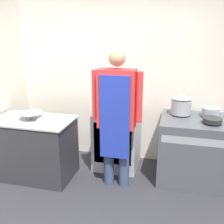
{
  "coord_description": "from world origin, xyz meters",
  "views": [
    {
      "loc": [
        0.87,
        -2.31,
        2.05
      ],
      "look_at": [
        0.05,
        0.92,
        1.01
      ],
      "focal_mm": 42.0,
      "sensor_mm": 36.0,
      "label": 1
    }
  ],
  "objects_px": {
    "mixing_bowl": "(31,116)",
    "saute_pan": "(212,120)",
    "stove": "(193,150)",
    "person_cook": "(117,112)",
    "plastic_tub": "(44,122)",
    "fridge_unit": "(117,139)",
    "stock_pot": "(181,105)",
    "sauce_pot": "(211,112)"
  },
  "relations": [
    {
      "from": "person_cook",
      "to": "saute_pan",
      "type": "height_order",
      "value": "person_cook"
    },
    {
      "from": "plastic_tub",
      "to": "stock_pot",
      "type": "bearing_deg",
      "value": 24.33
    },
    {
      "from": "mixing_bowl",
      "to": "plastic_tub",
      "type": "xyz_separation_m",
      "value": [
        0.3,
        -0.18,
        -0.0
      ]
    },
    {
      "from": "plastic_tub",
      "to": "person_cook",
      "type": "bearing_deg",
      "value": 13.42
    },
    {
      "from": "fridge_unit",
      "to": "person_cook",
      "type": "height_order",
      "value": "person_cook"
    },
    {
      "from": "fridge_unit",
      "to": "plastic_tub",
      "type": "relative_size",
      "value": 6.51
    },
    {
      "from": "fridge_unit",
      "to": "stove",
      "type": "bearing_deg",
      "value": -5.64
    },
    {
      "from": "person_cook",
      "to": "saute_pan",
      "type": "xyz_separation_m",
      "value": [
        1.2,
        0.28,
        -0.1
      ]
    },
    {
      "from": "stove",
      "to": "plastic_tub",
      "type": "relative_size",
      "value": 6.86
    },
    {
      "from": "mixing_bowl",
      "to": "sauce_pot",
      "type": "bearing_deg",
      "value": 13.84
    },
    {
      "from": "stove",
      "to": "saute_pan",
      "type": "height_order",
      "value": "saute_pan"
    },
    {
      "from": "person_cook",
      "to": "sauce_pot",
      "type": "bearing_deg",
      "value": 24.97
    },
    {
      "from": "stove",
      "to": "mixing_bowl",
      "type": "bearing_deg",
      "value": -168.45
    },
    {
      "from": "mixing_bowl",
      "to": "saute_pan",
      "type": "xyz_separation_m",
      "value": [
        2.41,
        0.32,
        0.04
      ]
    },
    {
      "from": "mixing_bowl",
      "to": "saute_pan",
      "type": "bearing_deg",
      "value": 7.49
    },
    {
      "from": "mixing_bowl",
      "to": "sauce_pot",
      "type": "distance_m",
      "value": 2.49
    },
    {
      "from": "fridge_unit",
      "to": "sauce_pot",
      "type": "height_order",
      "value": "sauce_pot"
    },
    {
      "from": "fridge_unit",
      "to": "saute_pan",
      "type": "relative_size",
      "value": 3.67
    },
    {
      "from": "fridge_unit",
      "to": "mixing_bowl",
      "type": "bearing_deg",
      "value": -152.79
    },
    {
      "from": "person_cook",
      "to": "stock_pot",
      "type": "relative_size",
      "value": 6.6
    },
    {
      "from": "stock_pot",
      "to": "person_cook",
      "type": "bearing_deg",
      "value": -145.14
    },
    {
      "from": "person_cook",
      "to": "mixing_bowl",
      "type": "distance_m",
      "value": 1.22
    },
    {
      "from": "plastic_tub",
      "to": "fridge_unit",
      "type": "bearing_deg",
      "value": 42.95
    },
    {
      "from": "stock_pot",
      "to": "sauce_pot",
      "type": "bearing_deg",
      "value": 0.0
    },
    {
      "from": "stock_pot",
      "to": "sauce_pot",
      "type": "distance_m",
      "value": 0.4
    },
    {
      "from": "plastic_tub",
      "to": "saute_pan",
      "type": "bearing_deg",
      "value": 13.3
    },
    {
      "from": "stove",
      "to": "fridge_unit",
      "type": "height_order",
      "value": "stove"
    },
    {
      "from": "person_cook",
      "to": "sauce_pot",
      "type": "distance_m",
      "value": 1.32
    },
    {
      "from": "stove",
      "to": "sauce_pot",
      "type": "bearing_deg",
      "value": 36.74
    },
    {
      "from": "fridge_unit",
      "to": "plastic_tub",
      "type": "bearing_deg",
      "value": -137.05
    },
    {
      "from": "fridge_unit",
      "to": "person_cook",
      "type": "distance_m",
      "value": 0.82
    },
    {
      "from": "stove",
      "to": "saute_pan",
      "type": "xyz_separation_m",
      "value": [
        0.19,
        -0.14,
        0.5
      ]
    },
    {
      "from": "plastic_tub",
      "to": "stove",
      "type": "bearing_deg",
      "value": 18.29
    },
    {
      "from": "person_cook",
      "to": "stock_pot",
      "type": "bearing_deg",
      "value": 34.86
    },
    {
      "from": "stock_pot",
      "to": "mixing_bowl",
      "type": "bearing_deg",
      "value": -163.57
    },
    {
      "from": "stove",
      "to": "stock_pot",
      "type": "distance_m",
      "value": 0.65
    },
    {
      "from": "stock_pot",
      "to": "sauce_pot",
      "type": "height_order",
      "value": "stock_pot"
    },
    {
      "from": "stock_pot",
      "to": "saute_pan",
      "type": "xyz_separation_m",
      "value": [
        0.4,
        -0.28,
        -0.09
      ]
    },
    {
      "from": "stove",
      "to": "person_cook",
      "type": "height_order",
      "value": "person_cook"
    },
    {
      "from": "mixing_bowl",
      "to": "stock_pot",
      "type": "distance_m",
      "value": 2.1
    },
    {
      "from": "mixing_bowl",
      "to": "stock_pot",
      "type": "height_order",
      "value": "stock_pot"
    },
    {
      "from": "saute_pan",
      "to": "sauce_pot",
      "type": "xyz_separation_m",
      "value": [
        -0.0,
        0.28,
        0.03
      ]
    }
  ]
}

